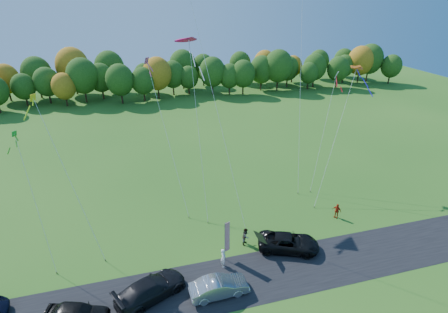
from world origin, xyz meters
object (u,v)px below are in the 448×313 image
object	(u,v)px
feather_flag	(227,237)
person_east	(337,211)
silver_sedan	(219,287)
black_suv	(288,242)

from	to	relation	value
feather_flag	person_east	bearing A→B (deg)	13.18
silver_sedan	person_east	xyz separation A→B (m)	(15.06, 6.97, 0.06)
black_suv	feather_flag	bearing A→B (deg)	109.93
black_suv	silver_sedan	bearing A→B (deg)	137.36
silver_sedan	black_suv	bearing A→B (deg)	-67.44
black_suv	person_east	distance (m)	8.05
silver_sedan	person_east	bearing A→B (deg)	-67.22
black_suv	silver_sedan	xyz separation A→B (m)	(-7.76, -3.56, -0.01)
silver_sedan	feather_flag	size ratio (longest dim) A/B	1.16
silver_sedan	person_east	world-z (taller)	person_east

